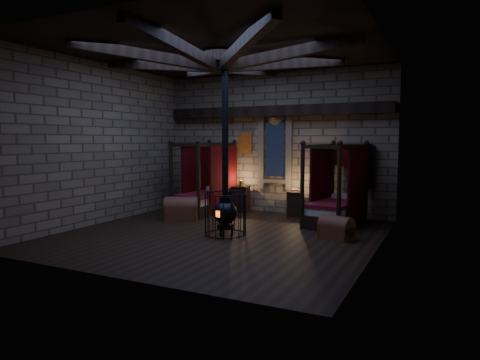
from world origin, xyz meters
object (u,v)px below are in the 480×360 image
at_px(bed_left, 206,196).
at_px(trunk_right, 336,228).
at_px(trunk_left, 182,209).
at_px(stove, 225,209).
at_px(bed_right, 336,205).

relative_size(bed_left, trunk_right, 2.53).
height_order(trunk_left, stove, stove).
bearing_deg(bed_right, bed_left, -172.25).
height_order(bed_right, trunk_right, bed_right).
xyz_separation_m(bed_left, trunk_right, (4.35, -1.68, -0.29)).
distance_m(trunk_right, stove, 2.53).
distance_m(bed_left, trunk_left, 1.33).
relative_size(trunk_right, stove, 0.20).
relative_size(bed_left, stove, 0.52).
bearing_deg(trunk_left, bed_left, 67.03).
xyz_separation_m(bed_right, stove, (-1.97, -2.43, 0.09)).
xyz_separation_m(trunk_right, stove, (-2.37, -0.80, 0.37)).
height_order(bed_left, trunk_left, bed_left).
height_order(bed_right, trunk_left, bed_right).
distance_m(bed_right, stove, 3.13).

